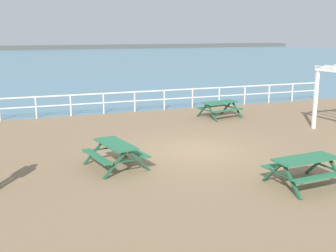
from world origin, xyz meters
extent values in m
cube|color=#846B4C|center=(0.00, 0.00, -0.10)|extent=(30.00, 24.00, 0.20)
cube|color=teal|center=(0.00, 52.75, 0.00)|extent=(142.00, 90.00, 0.01)
cube|color=#4C4C47|center=(0.00, 95.75, 0.00)|extent=(142.00, 6.00, 1.80)
cube|color=white|center=(0.00, 7.75, 1.05)|extent=(23.00, 0.06, 0.06)
cube|color=white|center=(0.00, 7.75, 0.58)|extent=(23.00, 0.05, 0.05)
cylinder|color=white|center=(-4.93, 7.75, 0.53)|extent=(0.07, 0.07, 1.05)
cylinder|color=white|center=(-3.29, 7.75, 0.53)|extent=(0.07, 0.07, 1.05)
cylinder|color=white|center=(-1.64, 7.75, 0.53)|extent=(0.07, 0.07, 1.05)
cylinder|color=white|center=(0.00, 7.75, 0.53)|extent=(0.07, 0.07, 1.05)
cylinder|color=white|center=(1.64, 7.75, 0.53)|extent=(0.07, 0.07, 1.05)
cylinder|color=white|center=(3.29, 7.75, 0.53)|extent=(0.07, 0.07, 1.05)
cylinder|color=white|center=(4.93, 7.75, 0.53)|extent=(0.07, 0.07, 1.05)
cylinder|color=white|center=(6.57, 7.75, 0.53)|extent=(0.07, 0.07, 1.05)
cylinder|color=white|center=(8.21, 7.75, 0.53)|extent=(0.07, 0.07, 1.05)
cylinder|color=white|center=(9.86, 7.75, 0.53)|extent=(0.07, 0.07, 1.05)
cylinder|color=white|center=(11.50, 7.75, 0.53)|extent=(0.07, 0.07, 1.05)
cube|color=#286B47|center=(3.49, 4.91, 0.75)|extent=(1.91, 1.09, 0.05)
cube|color=#286B47|center=(3.35, 5.51, 0.45)|extent=(1.81, 0.66, 0.04)
cube|color=#286B47|center=(3.63, 4.31, 0.45)|extent=(1.81, 0.66, 0.04)
cube|color=#1E5035|center=(4.16, 5.45, 0.38)|extent=(0.26, 0.79, 0.79)
cube|color=#1E5035|center=(4.33, 4.72, 0.38)|extent=(0.26, 0.79, 0.79)
cube|color=#1E5035|center=(4.25, 5.09, 0.42)|extent=(0.40, 1.47, 0.04)
cube|color=#1E5035|center=(2.64, 5.10, 0.38)|extent=(0.26, 0.79, 0.79)
cube|color=#1E5035|center=(2.82, 4.37, 0.38)|extent=(0.26, 0.79, 0.79)
cube|color=#1E5035|center=(2.73, 4.73, 0.42)|extent=(0.40, 1.47, 0.04)
cube|color=#286B47|center=(-3.04, -0.85, 0.75)|extent=(1.04, 1.90, 0.05)
cube|color=#286B47|center=(-3.65, -0.97, 0.45)|extent=(0.61, 1.82, 0.04)
cube|color=#286B47|center=(-2.43, -0.73, 0.45)|extent=(0.61, 1.82, 0.04)
cube|color=#1E5035|center=(-3.56, -0.16, 0.38)|extent=(0.79, 0.23, 0.79)
cube|color=#1E5035|center=(-2.83, -0.01, 0.38)|extent=(0.79, 0.23, 0.79)
cube|color=#1E5035|center=(-3.19, -0.09, 0.42)|extent=(1.48, 0.35, 0.04)
cube|color=#1E5035|center=(-3.25, -1.69, 0.38)|extent=(0.79, 0.23, 0.79)
cube|color=#1E5035|center=(-2.52, -1.54, 0.38)|extent=(0.79, 0.23, 0.79)
cube|color=#1E5035|center=(-2.89, -1.62, 0.42)|extent=(1.48, 0.35, 0.04)
cube|color=#286B47|center=(1.40, -4.12, 0.75)|extent=(1.85, 0.84, 0.05)
cube|color=#286B47|center=(1.35, -3.50, 0.45)|extent=(1.81, 0.40, 0.04)
cube|color=#286B47|center=(1.45, -4.73, 0.45)|extent=(1.81, 0.40, 0.04)
cube|color=#1E5035|center=(2.15, -3.68, 0.38)|extent=(0.14, 0.80, 0.79)
cube|color=#1E5035|center=(2.18, -4.05, 0.42)|extent=(0.18, 1.50, 0.04)
cube|color=#1E5035|center=(0.60, -3.80, 0.38)|extent=(0.14, 0.80, 0.79)
cube|color=#1E5035|center=(0.65, -4.55, 0.38)|extent=(0.14, 0.80, 0.79)
cube|color=#1E5035|center=(0.63, -4.18, 0.42)|extent=(0.18, 1.50, 0.04)
cube|color=white|center=(6.20, 1.34, 1.25)|extent=(0.12, 0.12, 2.50)
camera|label=1|loc=(-5.72, -12.71, 4.05)|focal=43.96mm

